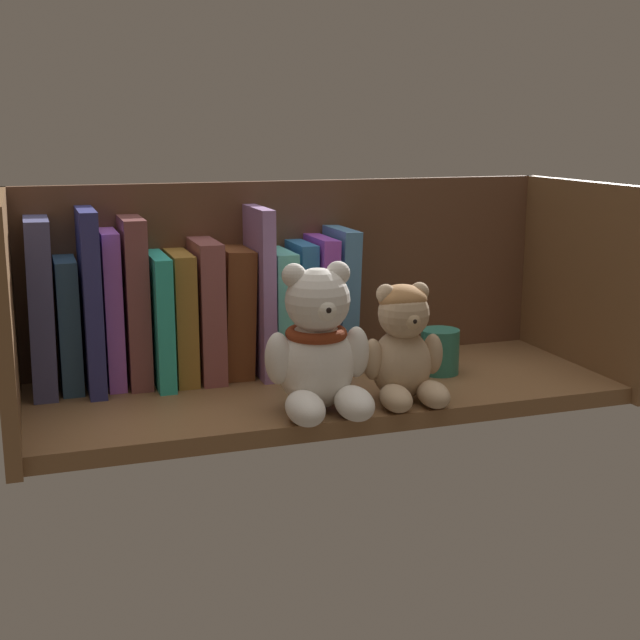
{
  "coord_description": "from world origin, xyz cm",
  "views": [
    {
      "loc": [
        -33.44,
        -96.64,
        33.29
      ],
      "look_at": [
        -0.56,
        0.0,
        10.36
      ],
      "focal_mm": 48.89,
      "sensor_mm": 36.0,
      "label": 1
    }
  ],
  "objects_px": {
    "book_4": "(134,300)",
    "book_1": "(68,323)",
    "book_7": "(204,308)",
    "book_8": "(233,311)",
    "book_12": "(317,301)",
    "teddy_bear_smaller": "(404,346)",
    "book_10": "(276,309)",
    "book_5": "(157,316)",
    "book_6": "(179,315)",
    "pillar_candle": "(440,351)",
    "teddy_bear_larger": "(319,349)",
    "book_3": "(111,308)",
    "book_9": "(256,289)",
    "book_2": "(89,298)",
    "book_0": "(40,305)",
    "book_13": "(336,296)",
    "book_11": "(297,305)"
  },
  "relations": [
    {
      "from": "book_4",
      "to": "book_1",
      "type": "bearing_deg",
      "value": 180.0
    },
    {
      "from": "book_7",
      "to": "book_8",
      "type": "relative_size",
      "value": 1.08
    },
    {
      "from": "book_12",
      "to": "teddy_bear_smaller",
      "type": "relative_size",
      "value": 1.26
    },
    {
      "from": "book_10",
      "to": "book_8",
      "type": "bearing_deg",
      "value": -180.0
    },
    {
      "from": "teddy_bear_smaller",
      "to": "book_1",
      "type": "bearing_deg",
      "value": 153.41
    },
    {
      "from": "book_5",
      "to": "book_8",
      "type": "height_order",
      "value": "book_8"
    },
    {
      "from": "book_8",
      "to": "book_5",
      "type": "bearing_deg",
      "value": -180.0
    },
    {
      "from": "book_6",
      "to": "pillar_candle",
      "type": "bearing_deg",
      "value": -16.0
    },
    {
      "from": "teddy_bear_larger",
      "to": "book_3",
      "type": "bearing_deg",
      "value": 138.07
    },
    {
      "from": "book_6",
      "to": "book_9",
      "type": "xyz_separation_m",
      "value": [
        0.1,
        -0.0,
        0.03
      ]
    },
    {
      "from": "book_1",
      "to": "book_12",
      "type": "relative_size",
      "value": 0.92
    },
    {
      "from": "book_8",
      "to": "book_2",
      "type": "bearing_deg",
      "value": -180.0
    },
    {
      "from": "book_5",
      "to": "teddy_bear_larger",
      "type": "height_order",
      "value": "teddy_bear_larger"
    },
    {
      "from": "book_4",
      "to": "book_12",
      "type": "relative_size",
      "value": 1.19
    },
    {
      "from": "book_2",
      "to": "pillar_candle",
      "type": "bearing_deg",
      "value": -12.09
    },
    {
      "from": "book_7",
      "to": "book_9",
      "type": "distance_m",
      "value": 0.07
    },
    {
      "from": "book_6",
      "to": "teddy_bear_smaller",
      "type": "xyz_separation_m",
      "value": [
        0.23,
        -0.18,
        -0.02
      ]
    },
    {
      "from": "book_8",
      "to": "book_12",
      "type": "distance_m",
      "value": 0.11
    },
    {
      "from": "book_3",
      "to": "book_8",
      "type": "height_order",
      "value": "book_3"
    },
    {
      "from": "book_0",
      "to": "book_13",
      "type": "distance_m",
      "value": 0.37
    },
    {
      "from": "book_1",
      "to": "book_11",
      "type": "height_order",
      "value": "book_11"
    },
    {
      "from": "teddy_bear_smaller",
      "to": "pillar_candle",
      "type": "relative_size",
      "value": 2.39
    },
    {
      "from": "book_2",
      "to": "book_13",
      "type": "xyz_separation_m",
      "value": [
        0.32,
        0.0,
        -0.02
      ]
    },
    {
      "from": "book_10",
      "to": "teddy_bear_smaller",
      "type": "distance_m",
      "value": 0.21
    },
    {
      "from": "book_9",
      "to": "book_13",
      "type": "relative_size",
      "value": 1.17
    },
    {
      "from": "book_9",
      "to": "book_13",
      "type": "height_order",
      "value": "book_9"
    },
    {
      "from": "book_3",
      "to": "book_11",
      "type": "xyz_separation_m",
      "value": [
        0.24,
        0.0,
        -0.01
      ]
    },
    {
      "from": "book_0",
      "to": "book_9",
      "type": "relative_size",
      "value": 0.98
    },
    {
      "from": "book_10",
      "to": "book_11",
      "type": "bearing_deg",
      "value": -0.0
    },
    {
      "from": "book_1",
      "to": "pillar_candle",
      "type": "bearing_deg",
      "value": -11.4
    },
    {
      "from": "book_2",
      "to": "book_11",
      "type": "xyz_separation_m",
      "value": [
        0.26,
        0.0,
        -0.03
      ]
    },
    {
      "from": "book_13",
      "to": "book_1",
      "type": "bearing_deg",
      "value": 180.0
    },
    {
      "from": "book_0",
      "to": "book_12",
      "type": "relative_size",
      "value": 1.21
    },
    {
      "from": "book_3",
      "to": "book_4",
      "type": "bearing_deg",
      "value": -0.0
    },
    {
      "from": "book_1",
      "to": "book_10",
      "type": "xyz_separation_m",
      "value": [
        0.26,
        0.0,
        -0.0
      ]
    },
    {
      "from": "teddy_bear_larger",
      "to": "book_13",
      "type": "bearing_deg",
      "value": 64.9
    },
    {
      "from": "book_2",
      "to": "book_5",
      "type": "bearing_deg",
      "value": 0.0
    },
    {
      "from": "book_1",
      "to": "book_6",
      "type": "height_order",
      "value": "book_6"
    },
    {
      "from": "book_4",
      "to": "book_7",
      "type": "relative_size",
      "value": 1.18
    },
    {
      "from": "book_5",
      "to": "book_10",
      "type": "relative_size",
      "value": 1.02
    },
    {
      "from": "book_3",
      "to": "book_10",
      "type": "bearing_deg",
      "value": 0.0
    },
    {
      "from": "book_7",
      "to": "book_10",
      "type": "distance_m",
      "value": 0.09
    },
    {
      "from": "teddy_bear_smaller",
      "to": "book_3",
      "type": "bearing_deg",
      "value": 149.74
    },
    {
      "from": "book_10",
      "to": "teddy_bear_larger",
      "type": "bearing_deg",
      "value": -91.19
    },
    {
      "from": "book_3",
      "to": "teddy_bear_larger",
      "type": "height_order",
      "value": "book_3"
    },
    {
      "from": "book_2",
      "to": "book_10",
      "type": "bearing_deg",
      "value": 0.0
    },
    {
      "from": "book_7",
      "to": "book_11",
      "type": "height_order",
      "value": "book_7"
    },
    {
      "from": "book_3",
      "to": "book_11",
      "type": "height_order",
      "value": "book_3"
    },
    {
      "from": "book_9",
      "to": "teddy_bear_smaller",
      "type": "xyz_separation_m",
      "value": [
        0.13,
        -0.18,
        -0.04
      ]
    },
    {
      "from": "book_1",
      "to": "book_4",
      "type": "distance_m",
      "value": 0.08
    }
  ]
}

